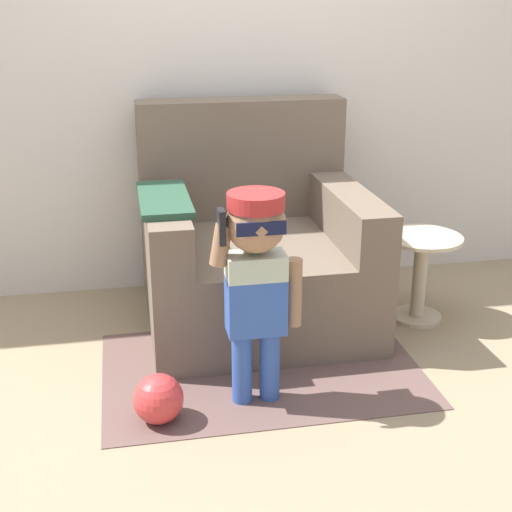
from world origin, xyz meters
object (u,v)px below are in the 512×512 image
(armchair, at_px, (253,250))
(person_child, at_px, (256,266))
(side_table, at_px, (420,269))
(toy_ball, at_px, (158,399))

(armchair, bearing_deg, person_child, -99.90)
(armchair, xyz_separation_m, person_child, (-0.14, -0.79, 0.22))
(armchair, xyz_separation_m, side_table, (0.80, -0.19, -0.09))
(armchair, height_order, person_child, armchair)
(person_child, xyz_separation_m, side_table, (0.94, 0.59, -0.31))
(toy_ball, bearing_deg, armchair, 58.42)
(person_child, height_order, toy_ball, person_child)
(armchair, distance_m, side_table, 0.83)
(person_child, distance_m, toy_ball, 0.63)
(toy_ball, bearing_deg, side_table, 26.78)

